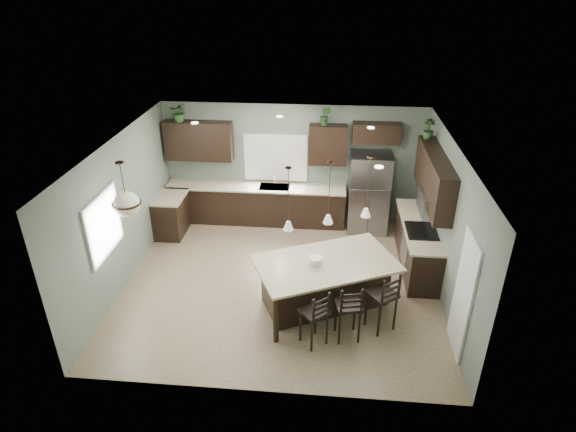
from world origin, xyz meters
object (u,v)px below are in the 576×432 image
at_px(bar_stool_left, 314,317).
at_px(bar_stool_center, 348,311).
at_px(serving_dish, 316,261).
at_px(kitchen_island, 325,284).
at_px(bar_stool_right, 382,300).
at_px(plant_back_left, 180,112).
at_px(refrigerator, 369,193).

bearing_deg(bar_stool_left, bar_stool_center, -21.47).
bearing_deg(bar_stool_center, serving_dish, 115.94).
height_order(serving_dish, bar_stool_left, serving_dish).
height_order(kitchen_island, bar_stool_right, bar_stool_right).
relative_size(bar_stool_center, bar_stool_right, 0.96).
distance_m(kitchen_island, bar_stool_left, 1.01).
bearing_deg(kitchen_island, serving_dish, 180.00).
xyz_separation_m(bar_stool_center, plant_back_left, (-3.77, 4.02, 2.07)).
bearing_deg(serving_dish, bar_stool_right, -21.32).
bearing_deg(refrigerator, plant_back_left, 176.92).
distance_m(serving_dish, bar_stool_center, 1.03).
height_order(serving_dish, bar_stool_right, bar_stool_right).
bearing_deg(bar_stool_left, refrigerator, 35.42).
bearing_deg(plant_back_left, bar_stool_left, -52.50).
relative_size(serving_dish, bar_stool_right, 0.21).
bearing_deg(bar_stool_left, plant_back_left, 87.88).
xyz_separation_m(refrigerator, kitchen_island, (-0.90, -2.97, -0.46)).
xyz_separation_m(refrigerator, plant_back_left, (-4.28, 0.23, 1.69)).
bearing_deg(refrigerator, bar_stool_right, -89.31).
height_order(refrigerator, bar_stool_right, refrigerator).
bearing_deg(refrigerator, bar_stool_center, -97.79).
bearing_deg(bar_stool_right, bar_stool_center, 172.22).
bearing_deg(plant_back_left, serving_dish, -45.75).
distance_m(bar_stool_right, plant_back_left, 6.07).
relative_size(serving_dish, plant_back_left, 0.55).
xyz_separation_m(serving_dish, plant_back_left, (-3.20, 3.29, 1.62)).
xyz_separation_m(kitchen_island, serving_dish, (-0.18, -0.08, 0.53)).
xyz_separation_m(bar_stool_center, bar_stool_right, (0.56, 0.30, 0.02)).
distance_m(refrigerator, bar_stool_left, 4.13).
height_order(refrigerator, serving_dish, refrigerator).
height_order(bar_stool_center, bar_stool_right, bar_stool_right).
distance_m(refrigerator, kitchen_island, 3.14).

